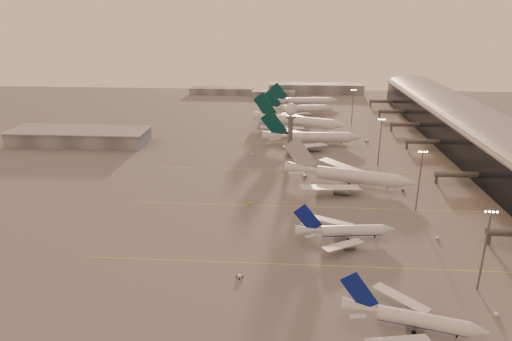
{
  "coord_description": "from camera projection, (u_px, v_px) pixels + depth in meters",
  "views": [
    {
      "loc": [
        3.22,
        -114.81,
        74.29
      ],
      "look_at": [
        -9.6,
        68.87,
        10.15
      ],
      "focal_mm": 32.0,
      "sensor_mm": 36.0,
      "label": 1
    }
  ],
  "objects": [
    {
      "name": "ground",
      "position": [
        272.0,
        282.0,
        132.81
      ],
      "size": [
        700.0,
        700.0,
        0.0
      ],
      "primitive_type": "plane",
      "color": "#5E5B5B",
      "rests_on": "ground"
    },
    {
      "name": "taxiway_markings",
      "position": [
        352.0,
        207.0,
        183.58
      ],
      "size": [
        180.0,
        185.25,
        0.02
      ],
      "color": "#D6D14B",
      "rests_on": "ground"
    },
    {
      "name": "terminal",
      "position": [
        498.0,
        148.0,
        225.96
      ],
      "size": [
        57.0,
        362.0,
        23.04
      ],
      "color": "black",
      "rests_on": "ground"
    },
    {
      "name": "hangar",
      "position": [
        79.0,
        136.0,
        271.16
      ],
      "size": [
        82.0,
        27.0,
        8.5
      ],
      "color": "#5C5E63",
      "rests_on": "ground"
    },
    {
      "name": "radar_tower",
      "position": [
        291.0,
        120.0,
        238.63
      ],
      "size": [
        6.4,
        6.4,
        31.1
      ],
      "color": "#54575C",
      "rests_on": "ground"
    },
    {
      "name": "mast_a",
      "position": [
        485.0,
        246.0,
        124.47
      ],
      "size": [
        3.6,
        0.56,
        25.0
      ],
      "color": "#54575C",
      "rests_on": "ground"
    },
    {
      "name": "mast_b",
      "position": [
        420.0,
        177.0,
        176.48
      ],
      "size": [
        3.6,
        0.56,
        25.0
      ],
      "color": "#54575C",
      "rests_on": "ground"
    },
    {
      "name": "mast_c",
      "position": [
        380.0,
        140.0,
        228.62
      ],
      "size": [
        3.6,
        0.56,
        25.0
      ],
      "color": "#54575C",
      "rests_on": "ground"
    },
    {
      "name": "mast_d",
      "position": [
        353.0,
        105.0,
        313.54
      ],
      "size": [
        3.6,
        0.56,
        25.0
      ],
      "color": "#54575C",
      "rests_on": "ground"
    },
    {
      "name": "distant_horizon",
      "position": [
        287.0,
        89.0,
        437.65
      ],
      "size": [
        165.0,
        37.5,
        9.0
      ],
      "color": "#5C5E63",
      "rests_on": "ground"
    },
    {
      "name": "narrowbody_near",
      "position": [
        412.0,
        321.0,
        111.63
      ],
      "size": [
        34.59,
        27.26,
        13.77
      ],
      "color": "silver",
      "rests_on": "ground"
    },
    {
      "name": "narrowbody_mid",
      "position": [
        345.0,
        232.0,
        156.39
      ],
      "size": [
        35.3,
        28.02,
        13.82
      ],
      "color": "silver",
      "rests_on": "ground"
    },
    {
      "name": "widebody_white",
      "position": [
        348.0,
        178.0,
        204.64
      ],
      "size": [
        57.46,
        45.4,
        20.77
      ],
      "color": "silver",
      "rests_on": "ground"
    },
    {
      "name": "greentail_a",
      "position": [
        312.0,
        140.0,
        266.4
      ],
      "size": [
        58.98,
        47.52,
        21.41
      ],
      "color": "silver",
      "rests_on": "ground"
    },
    {
      "name": "greentail_b",
      "position": [
        298.0,
        124.0,
        303.25
      ],
      "size": [
        61.34,
        48.68,
        23.26
      ],
      "color": "silver",
      "rests_on": "ground"
    },
    {
      "name": "greentail_c",
      "position": [
        299.0,
        110.0,
        346.23
      ],
      "size": [
        54.98,
        44.09,
        20.06
      ],
      "color": "silver",
      "rests_on": "ground"
    },
    {
      "name": "greentail_d",
      "position": [
        305.0,
        103.0,
        375.34
      ],
      "size": [
        56.8,
        45.49,
        20.78
      ],
      "color": "silver",
      "rests_on": "ground"
    },
    {
      "name": "gsv_catering_a",
      "position": [
        497.0,
        310.0,
        117.14
      ],
      "size": [
        5.09,
        4.08,
        3.84
      ],
      "color": "silver",
      "rests_on": "ground"
    },
    {
      "name": "gsv_tug_mid",
      "position": [
        240.0,
        276.0,
        134.44
      ],
      "size": [
        3.79,
        3.89,
        0.97
      ],
      "color": "silver",
      "rests_on": "ground"
    },
    {
      "name": "gsv_truck_b",
      "position": [
        438.0,
        237.0,
        157.28
      ],
      "size": [
        4.94,
        3.45,
        1.88
      ],
      "color": "silver",
      "rests_on": "ground"
    },
    {
      "name": "gsv_truck_c",
      "position": [
        250.0,
        203.0,
        185.4
      ],
      "size": [
        5.09,
        3.06,
        1.94
      ],
      "color": "gold",
      "rests_on": "ground"
    },
    {
      "name": "gsv_catering_b",
      "position": [
        404.0,
        186.0,
        199.18
      ],
      "size": [
        5.74,
        3.3,
        4.44
      ],
      "color": "#55575A",
      "rests_on": "ground"
    },
    {
      "name": "gsv_tug_far",
      "position": [
        304.0,
        176.0,
        216.75
      ],
      "size": [
        3.9,
        4.06,
        1.01
      ],
      "color": "silver",
      "rests_on": "ground"
    },
    {
      "name": "gsv_truck_d",
      "position": [
        251.0,
        153.0,
        249.3
      ],
      "size": [
        3.0,
        6.3,
        2.45
      ],
      "color": "silver",
      "rests_on": "ground"
    },
    {
      "name": "gsv_tug_hangar",
      "position": [
        367.0,
        141.0,
        275.12
      ],
      "size": [
        4.5,
        3.67,
        1.11
      ],
      "color": "silver",
      "rests_on": "ground"
    }
  ]
}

